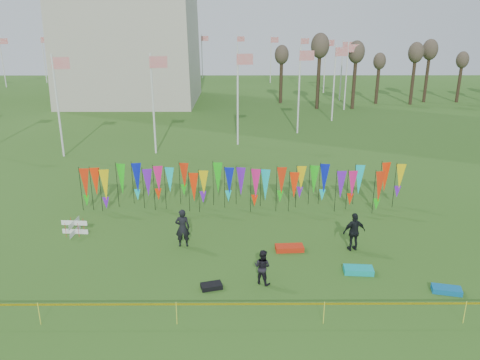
{
  "coord_description": "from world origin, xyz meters",
  "views": [
    {
      "loc": [
        -0.01,
        -16.29,
        10.26
      ],
      "look_at": [
        0.1,
        6.0,
        2.7
      ],
      "focal_mm": 35.0,
      "sensor_mm": 36.0,
      "label": 1
    }
  ],
  "objects_px": {
    "kite_bag_black": "(211,286)",
    "kite_bag_teal": "(447,290)",
    "kite_bag_turquoise": "(358,270)",
    "kite_bag_red": "(289,248)",
    "box_kite": "(75,227)",
    "person_right": "(354,232)",
    "person_left": "(183,228)",
    "person_mid": "(262,267)"
  },
  "relations": [
    {
      "from": "kite_bag_turquoise",
      "to": "kite_bag_red",
      "type": "relative_size",
      "value": 0.95
    },
    {
      "from": "kite_bag_turquoise",
      "to": "person_right",
      "type": "bearing_deg",
      "value": 83.04
    },
    {
      "from": "kite_bag_red",
      "to": "kite_bag_teal",
      "type": "relative_size",
      "value": 1.17
    },
    {
      "from": "person_left",
      "to": "person_right",
      "type": "bearing_deg",
      "value": 174.02
    },
    {
      "from": "person_mid",
      "to": "kite_bag_black",
      "type": "relative_size",
      "value": 1.78
    },
    {
      "from": "box_kite",
      "to": "kite_bag_teal",
      "type": "height_order",
      "value": "box_kite"
    },
    {
      "from": "kite_bag_teal",
      "to": "kite_bag_red",
      "type": "bearing_deg",
      "value": 148.31
    },
    {
      "from": "kite_bag_red",
      "to": "kite_bag_black",
      "type": "xyz_separation_m",
      "value": [
        -3.51,
        -3.3,
        -0.02
      ]
    },
    {
      "from": "person_right",
      "to": "kite_bag_red",
      "type": "height_order",
      "value": "person_right"
    },
    {
      "from": "box_kite",
      "to": "person_left",
      "type": "height_order",
      "value": "person_left"
    },
    {
      "from": "box_kite",
      "to": "kite_bag_turquoise",
      "type": "distance_m",
      "value": 14.05
    },
    {
      "from": "kite_bag_teal",
      "to": "kite_bag_black",
      "type": "bearing_deg",
      "value": 177.91
    },
    {
      "from": "kite_bag_red",
      "to": "kite_bag_black",
      "type": "bearing_deg",
      "value": -136.8
    },
    {
      "from": "person_left",
      "to": "kite_bag_black",
      "type": "distance_m",
      "value": 4.19
    },
    {
      "from": "kite_bag_black",
      "to": "kite_bag_red",
      "type": "bearing_deg",
      "value": 43.2
    },
    {
      "from": "person_right",
      "to": "kite_bag_turquoise",
      "type": "bearing_deg",
      "value": 70.99
    },
    {
      "from": "person_right",
      "to": "kite_bag_black",
      "type": "relative_size",
      "value": 2.21
    },
    {
      "from": "person_mid",
      "to": "kite_bag_teal",
      "type": "bearing_deg",
      "value": -155.34
    },
    {
      "from": "box_kite",
      "to": "person_right",
      "type": "distance_m",
      "value": 13.87
    },
    {
      "from": "kite_bag_turquoise",
      "to": "kite_bag_black",
      "type": "height_order",
      "value": "kite_bag_turquoise"
    },
    {
      "from": "box_kite",
      "to": "kite_bag_black",
      "type": "relative_size",
      "value": 0.89
    },
    {
      "from": "person_left",
      "to": "person_mid",
      "type": "xyz_separation_m",
      "value": [
        3.64,
        -3.4,
        -0.2
      ]
    },
    {
      "from": "person_mid",
      "to": "kite_bag_turquoise",
      "type": "distance_m",
      "value": 4.32
    },
    {
      "from": "kite_bag_turquoise",
      "to": "kite_bag_red",
      "type": "height_order",
      "value": "kite_bag_turquoise"
    },
    {
      "from": "kite_bag_teal",
      "to": "box_kite",
      "type": "bearing_deg",
      "value": 161.71
    },
    {
      "from": "person_left",
      "to": "person_mid",
      "type": "distance_m",
      "value": 4.99
    },
    {
      "from": "kite_bag_black",
      "to": "kite_bag_teal",
      "type": "height_order",
      "value": "kite_bag_teal"
    },
    {
      "from": "person_right",
      "to": "kite_bag_red",
      "type": "distance_m",
      "value": 3.12
    },
    {
      "from": "kite_bag_turquoise",
      "to": "person_left",
      "type": "bearing_deg",
      "value": 161.71
    },
    {
      "from": "person_left",
      "to": "kite_bag_red",
      "type": "xyz_separation_m",
      "value": [
        5.08,
        -0.5,
        -0.83
      ]
    },
    {
      "from": "kite_bag_turquoise",
      "to": "box_kite",
      "type": "bearing_deg",
      "value": 163.69
    },
    {
      "from": "person_mid",
      "to": "box_kite",
      "type": "bearing_deg",
      "value": 3.25
    },
    {
      "from": "box_kite",
      "to": "person_right",
      "type": "height_order",
      "value": "person_right"
    },
    {
      "from": "person_mid",
      "to": "kite_bag_teal",
      "type": "xyz_separation_m",
      "value": [
        7.34,
        -0.74,
        -0.64
      ]
    },
    {
      "from": "box_kite",
      "to": "person_mid",
      "type": "bearing_deg",
      "value": -27.14
    },
    {
      "from": "person_mid",
      "to": "person_right",
      "type": "relative_size",
      "value": 0.8
    },
    {
      "from": "kite_bag_black",
      "to": "kite_bag_teal",
      "type": "xyz_separation_m",
      "value": [
        9.42,
        -0.34,
        0.01
      ]
    },
    {
      "from": "kite_bag_turquoise",
      "to": "kite_bag_black",
      "type": "relative_size",
      "value": 1.47
    },
    {
      "from": "person_left",
      "to": "kite_bag_red",
      "type": "relative_size",
      "value": 1.44
    },
    {
      "from": "box_kite",
      "to": "person_left",
      "type": "bearing_deg",
      "value": -13.5
    },
    {
      "from": "person_left",
      "to": "person_mid",
      "type": "height_order",
      "value": "person_left"
    },
    {
      "from": "kite_bag_teal",
      "to": "person_right",
      "type": "bearing_deg",
      "value": 128.04
    }
  ]
}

